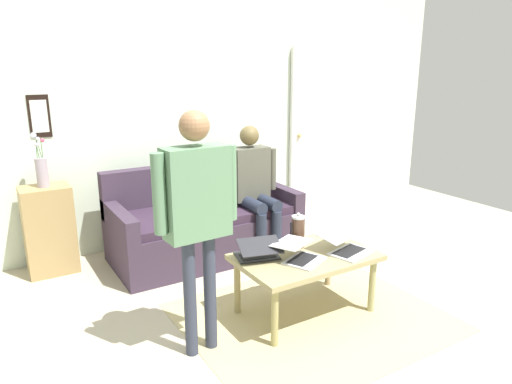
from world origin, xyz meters
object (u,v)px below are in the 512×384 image
Objects in this scene: laptop_right at (300,254)px; side_shelf at (49,230)px; french_press at (298,231)px; laptop_center at (258,252)px; couch at (204,225)px; person_standing at (197,204)px; flower_vase at (42,169)px; person_seated at (254,183)px; coffee_table at (306,261)px; interior_door at (318,133)px; laptop_left at (346,246)px.

side_shelf reaches higher than laptop_right.
side_shelf reaches higher than french_press.
laptop_center is 0.46× the size of side_shelf.
person_standing is at bearing 64.14° from couch.
couch is at bearing -97.27° from laptop_center.
person_seated is at bearing 162.20° from flower_vase.
flower_vase reaches higher than laptop_center.
person_seated is (-0.61, -1.08, 0.21)m from laptop_center.
couch reaches higher than laptop_center.
french_press reaches higher than coffee_table.
interior_door reaches higher than person_standing.
french_press is 1.08m from person_seated.
coffee_table is 0.65× the size of person_standing.
interior_door reaches higher than person_seated.
person_seated is at bearing -106.44° from laptop_right.
flower_vase is at bearing -49.43° from coffee_table.
laptop_center is 2.10m from flower_vase.
laptop_right is at bearing 127.83° from side_shelf.
person_standing is (0.79, -0.01, 0.50)m from laptop_right.
person_standing is (0.93, 0.21, 0.42)m from french_press.
person_standing is at bearing 38.45° from interior_door.
side_shelf is (3.22, 0.20, -0.62)m from interior_door.
flower_vase reaches higher than laptop_right.
french_press is at bearing -175.96° from laptop_center.
person_seated reaches higher than coffee_table.
laptop_left is at bearing 132.67° from french_press.
flower_vase reaches higher than person_seated.
person_seated is (-0.23, -1.05, 0.13)m from french_press.
person_seated is (-1.17, -1.26, -0.29)m from person_standing.
laptop_center reaches higher than laptop_left.
laptop_center is 0.77m from person_standing.
interior_door reaches higher than coffee_table.
laptop_left is (-0.47, 1.55, 0.21)m from couch.
person_standing reaches higher than laptop_right.
laptop_center is 0.78× the size of flower_vase.
laptop_left reaches higher than coffee_table.
flower_vase is 0.38× the size of person_seated.
couch is 4.27× the size of laptop_right.
couch is 1.80m from person_standing.
person_standing is 1.74m from person_seated.
couch is at bearing -115.86° from person_standing.
person_seated is at bearing 162.18° from side_shelf.
side_shelf is at bearing -52.17° from laptop_right.
coffee_table is at bearing -19.97° from laptop_left.
person_seated is (-0.45, 0.23, 0.42)m from couch.
flower_vase is 1.95m from person_standing.
laptop_right is 2.35m from side_shelf.
flower_vase is (1.58, -1.63, 0.37)m from french_press.
interior_door is at bearing -176.44° from side_shelf.
flower_vase is at bearing -17.80° from person_seated.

